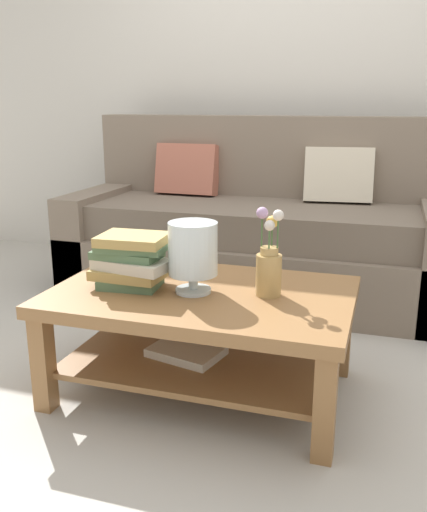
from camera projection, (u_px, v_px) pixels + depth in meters
name	position (u px, v px, depth m)	size (l,w,h in m)	color
ground_plane	(238.00, 358.00, 2.58)	(10.00, 10.00, 0.00)	#B7B2A8
back_wall	(305.00, 70.00, 3.74)	(6.40, 0.12, 2.70)	beige
couch	(258.00, 233.00, 3.43)	(2.26, 0.90, 1.06)	#7A6B5B
coffee_table	(202.00, 318.00, 2.21)	(1.16, 0.75, 0.43)	olive
book_stack_main	(131.00, 260.00, 2.20)	(0.32, 0.23, 0.21)	#51704C
glass_hurricane_vase	(193.00, 251.00, 2.12)	(0.19, 0.19, 0.28)	silver
flower_pitcher	(269.00, 264.00, 2.10)	(0.11, 0.10, 0.34)	tan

